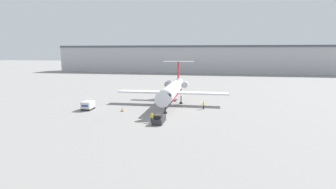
# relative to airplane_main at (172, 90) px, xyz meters

# --- Properties ---
(ground_plane) EXTENTS (600.00, 600.00, 0.00)m
(ground_plane) POSITION_rel_airplane_main_xyz_m (0.23, -18.11, -3.75)
(ground_plane) COLOR gray
(terminal_building) EXTENTS (180.00, 16.80, 16.86)m
(terminal_building) POSITION_rel_airplane_main_xyz_m (0.23, 101.89, 4.71)
(terminal_building) COLOR #B2B2B7
(terminal_building) RESTS_ON ground
(airplane_main) EXTENTS (28.11, 27.53, 10.47)m
(airplane_main) POSITION_rel_airplane_main_xyz_m (0.00, 0.00, 0.00)
(airplane_main) COLOR silver
(airplane_main) RESTS_ON ground
(pushback_tug) EXTENTS (1.86, 4.60, 1.79)m
(pushback_tug) POSITION_rel_airplane_main_xyz_m (0.35, -17.84, -3.08)
(pushback_tug) COLOR #2D2D33
(pushback_tug) RESTS_ON ground
(luggage_cart) EXTENTS (2.19, 2.99, 1.99)m
(luggage_cart) POSITION_rel_airplane_main_xyz_m (-18.15, -9.93, -2.75)
(luggage_cart) COLOR #232326
(luggage_cart) RESTS_ON ground
(worker_near_tug) EXTENTS (0.40, 0.26, 1.88)m
(worker_near_tug) POSITION_rel_airplane_main_xyz_m (-1.07, -17.87, -2.75)
(worker_near_tug) COLOR #232838
(worker_near_tug) RESTS_ON ground
(worker_by_wing) EXTENTS (0.40, 0.26, 1.87)m
(worker_by_wing) POSITION_rel_airplane_main_xyz_m (8.09, -4.45, -2.76)
(worker_by_wing) COLOR #232838
(worker_by_wing) RESTS_ON ground
(traffic_cone_left) EXTENTS (0.61, 0.61, 0.81)m
(traffic_cone_left) POSITION_rel_airplane_main_xyz_m (-9.83, -10.03, -3.36)
(traffic_cone_left) COLOR black
(traffic_cone_left) RESTS_ON ground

